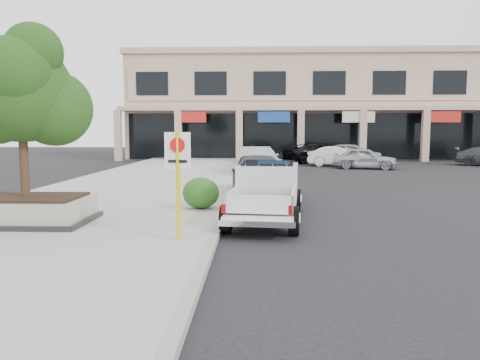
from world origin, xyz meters
The scene contains 17 objects.
ground centered at (0.00, 0.00, 0.00)m, with size 120.00×120.00×0.00m, color black.
sidewalk centered at (-5.50, 6.00, 0.07)m, with size 8.00×52.00×0.15m, color gray.
curb centered at (-1.55, 6.00, 0.07)m, with size 0.20×52.00×0.15m, color gray.
strip_mall centered at (8.00, 33.93, 4.75)m, with size 40.55×12.43×9.50m.
planter centered at (-6.43, 0.26, 0.48)m, with size 3.20×2.20×0.68m.
planter_tree centered at (-6.30, 0.41, 3.41)m, with size 2.90×2.55×4.00m.
no_parking_sign centered at (-2.27, -1.45, 1.63)m, with size 0.55×0.09×2.30m.
hedge centered at (-2.26, 2.57, 0.62)m, with size 1.10×0.99×0.94m, color #163F12.
pickup_truck centered at (-0.35, 1.41, 0.79)m, with size 1.87×5.04×1.59m, color white, non-canonical shape.
curb_car_a centered at (-0.53, 5.92, 0.83)m, with size 1.97×4.89×1.67m, color #323537.
curb_car_b centered at (-0.72, 14.86, 0.79)m, with size 1.67×4.78×1.57m, color #ADB0B5.
curb_car_c centered at (-0.31, 17.72, 0.75)m, with size 2.09×5.14×1.49m, color silver.
curb_car_d centered at (-0.25, 22.79, 0.78)m, with size 2.60×5.64×1.57m, color black.
lot_car_a centered at (6.49, 19.51, 0.69)m, with size 1.64×4.08×1.39m, color #ABADB3.
lot_car_b centered at (5.10, 21.79, 0.69)m, with size 1.46×4.18×1.38m, color silver.
lot_car_d centered at (4.33, 25.36, 0.78)m, with size 2.58×5.60×1.56m, color black.
lot_car_e centered at (6.63, 24.59, 0.78)m, with size 1.85×4.59×1.56m, color #ABAEB3.
Camera 1 is at (-0.61, -11.24, 2.47)m, focal length 35.00 mm.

